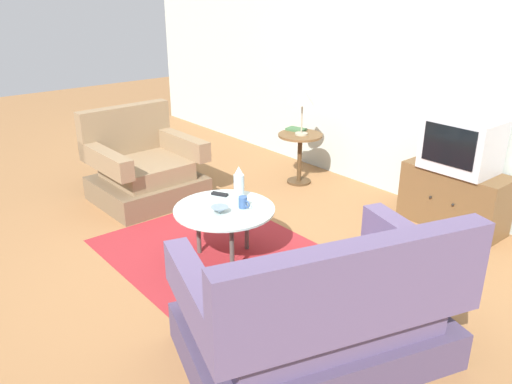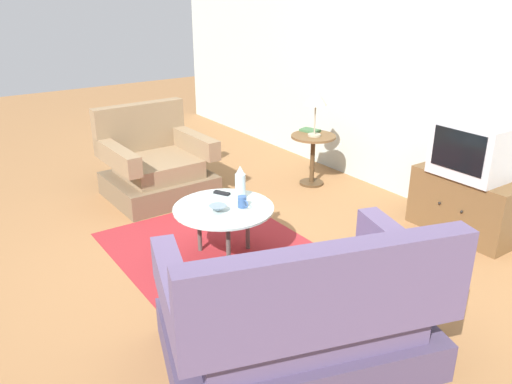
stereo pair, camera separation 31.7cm
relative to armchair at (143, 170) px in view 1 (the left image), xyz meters
The scene contains 15 objects.
ground_plane 1.55m from the armchair, ahead, with size 16.00×16.00×0.00m, color olive.
back_wall 2.84m from the armchair, 54.84° to the left, with size 9.00×0.12×2.70m, color #B2BCB2.
area_rug 1.61m from the armchair, ahead, with size 2.10×1.53×0.00m, color maroon.
armchair is the anchor object (origin of this frame).
couch 2.92m from the armchair, ahead, with size 1.37×1.74×0.94m.
coffee_table 1.58m from the armchair, ahead, with size 0.80×0.80×0.45m.
side_table 1.70m from the armchair, 65.64° to the left, with size 0.48×0.48×0.56m.
tv_stand 3.03m from the armchair, 37.75° to the left, with size 0.92×0.42×0.55m.
television 3.06m from the armchair, 37.54° to the left, with size 0.60×0.43×0.47m.
table_lamp 1.82m from the armchair, 64.82° to the left, with size 0.23×0.23×0.51m.
vase 1.51m from the armchair, ahead, with size 0.09×0.09×0.27m.
mug 1.68m from the armchair, ahead, with size 0.12×0.07×0.09m.
bowl 1.65m from the armchair, ahead, with size 0.14×0.14×0.05m.
tv_remote_dark 1.35m from the armchair, ahead, with size 0.15×0.10×0.02m.
book 1.73m from the armchair, 70.98° to the left, with size 0.23×0.18×0.02m.
Camera 1 is at (3.03, -2.15, 2.07)m, focal length 35.98 mm.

